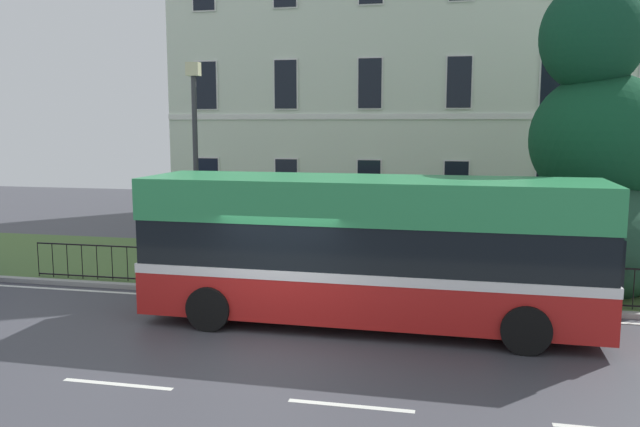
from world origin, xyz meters
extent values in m
cube|color=#3F3F47|center=(0.00, 0.00, -0.03)|extent=(60.00, 56.00, 0.06)
cube|color=silver|center=(0.00, 3.65, 0.00)|extent=(54.00, 0.14, 0.01)
cube|color=silver|center=(-2.00, -1.80, 0.00)|extent=(2.00, 0.12, 0.01)
cube|color=silver|center=(2.00, -1.80, 0.00)|extent=(2.00, 0.12, 0.01)
cube|color=#9E9E99|center=(0.00, 4.12, 0.06)|extent=(57.00, 0.24, 0.12)
cube|color=#4E6F38|center=(0.00, 7.37, 0.06)|extent=(57.00, 6.25, 0.12)
cube|color=silver|center=(1.87, 17.60, 6.08)|extent=(18.95, 10.32, 11.92)
cube|color=white|center=(1.87, 12.41, 4.61)|extent=(18.95, 0.06, 0.20)
cube|color=#2D333D|center=(1.87, 12.40, 1.22)|extent=(1.10, 0.06, 2.20)
cube|color=white|center=(-6.03, 12.40, 2.14)|extent=(0.94, 0.04, 1.88)
cube|color=black|center=(-6.03, 12.38, 2.14)|extent=(0.84, 0.03, 1.78)
cube|color=white|center=(-2.87, 12.40, 2.14)|extent=(0.94, 0.04, 1.88)
cube|color=black|center=(-2.87, 12.38, 2.14)|extent=(0.84, 0.03, 1.78)
cube|color=white|center=(0.29, 12.40, 2.14)|extent=(0.94, 0.04, 1.88)
cube|color=black|center=(0.29, 12.38, 2.14)|extent=(0.84, 0.03, 1.78)
cube|color=white|center=(3.45, 12.40, 2.14)|extent=(0.94, 0.04, 1.88)
cube|color=black|center=(3.45, 12.38, 2.14)|extent=(0.84, 0.03, 1.78)
cube|color=white|center=(6.61, 12.40, 2.14)|extent=(0.94, 0.04, 1.88)
cube|color=black|center=(6.61, 12.38, 2.14)|extent=(0.84, 0.03, 1.78)
cube|color=white|center=(-6.03, 12.40, 5.80)|extent=(0.94, 0.04, 1.88)
cube|color=black|center=(-6.03, 12.38, 5.80)|extent=(0.84, 0.03, 1.78)
cube|color=white|center=(-2.87, 12.40, 5.80)|extent=(0.94, 0.04, 1.88)
cube|color=black|center=(-2.87, 12.38, 5.80)|extent=(0.84, 0.03, 1.78)
cube|color=white|center=(0.29, 12.40, 5.80)|extent=(0.94, 0.04, 1.88)
cube|color=black|center=(0.29, 12.38, 5.80)|extent=(0.84, 0.03, 1.78)
cube|color=white|center=(3.45, 12.40, 5.80)|extent=(0.94, 0.04, 1.88)
cube|color=black|center=(3.45, 12.38, 5.80)|extent=(0.84, 0.03, 1.78)
cube|color=white|center=(6.61, 12.40, 5.80)|extent=(0.94, 0.04, 1.88)
cube|color=black|center=(6.61, 12.38, 5.80)|extent=(0.84, 0.03, 1.78)
cube|color=black|center=(1.87, 4.40, 1.07)|extent=(19.55, 0.04, 0.04)
cube|color=black|center=(1.87, 4.40, 0.20)|extent=(19.55, 0.04, 0.04)
cylinder|color=black|center=(-7.91, 4.40, 0.59)|extent=(0.02, 0.02, 0.95)
cylinder|color=black|center=(-7.45, 4.40, 0.59)|extent=(0.02, 0.02, 0.95)
cylinder|color=black|center=(-7.00, 4.40, 0.59)|extent=(0.02, 0.02, 0.95)
cylinder|color=black|center=(-6.54, 4.40, 0.59)|extent=(0.02, 0.02, 0.95)
cylinder|color=black|center=(-6.09, 4.40, 0.59)|extent=(0.02, 0.02, 0.95)
cylinder|color=black|center=(-5.63, 4.40, 0.59)|extent=(0.02, 0.02, 0.95)
cylinder|color=black|center=(-5.18, 4.40, 0.59)|extent=(0.02, 0.02, 0.95)
cylinder|color=black|center=(-4.72, 4.40, 0.59)|extent=(0.02, 0.02, 0.95)
cylinder|color=black|center=(-4.27, 4.40, 0.59)|extent=(0.02, 0.02, 0.95)
cylinder|color=black|center=(-3.81, 4.40, 0.59)|extent=(0.02, 0.02, 0.95)
cylinder|color=black|center=(-3.36, 4.40, 0.59)|extent=(0.02, 0.02, 0.95)
cylinder|color=black|center=(-2.90, 4.40, 0.59)|extent=(0.02, 0.02, 0.95)
cylinder|color=black|center=(-2.45, 4.40, 0.59)|extent=(0.02, 0.02, 0.95)
cylinder|color=black|center=(-2.00, 4.40, 0.59)|extent=(0.02, 0.02, 0.95)
cylinder|color=black|center=(-1.54, 4.40, 0.59)|extent=(0.02, 0.02, 0.95)
cylinder|color=black|center=(-1.09, 4.40, 0.59)|extent=(0.02, 0.02, 0.95)
cylinder|color=black|center=(-0.63, 4.40, 0.59)|extent=(0.02, 0.02, 0.95)
cylinder|color=black|center=(-0.18, 4.40, 0.59)|extent=(0.02, 0.02, 0.95)
cylinder|color=black|center=(0.28, 4.40, 0.59)|extent=(0.02, 0.02, 0.95)
cylinder|color=black|center=(0.73, 4.40, 0.59)|extent=(0.02, 0.02, 0.95)
cylinder|color=black|center=(1.19, 4.40, 0.59)|extent=(0.02, 0.02, 0.95)
cylinder|color=black|center=(1.64, 4.40, 0.59)|extent=(0.02, 0.02, 0.95)
cylinder|color=black|center=(2.10, 4.40, 0.59)|extent=(0.02, 0.02, 0.95)
cylinder|color=black|center=(2.55, 4.40, 0.59)|extent=(0.02, 0.02, 0.95)
cylinder|color=black|center=(3.01, 4.40, 0.59)|extent=(0.02, 0.02, 0.95)
cylinder|color=black|center=(3.46, 4.40, 0.59)|extent=(0.02, 0.02, 0.95)
cylinder|color=black|center=(3.92, 4.40, 0.59)|extent=(0.02, 0.02, 0.95)
cylinder|color=black|center=(4.37, 4.40, 0.59)|extent=(0.02, 0.02, 0.95)
cylinder|color=black|center=(4.82, 4.40, 0.59)|extent=(0.02, 0.02, 0.95)
cylinder|color=black|center=(5.28, 4.40, 0.59)|extent=(0.02, 0.02, 0.95)
cylinder|color=black|center=(5.73, 4.40, 0.59)|extent=(0.02, 0.02, 0.95)
cylinder|color=black|center=(6.19, 4.40, 0.59)|extent=(0.02, 0.02, 0.95)
cylinder|color=black|center=(6.64, 4.40, 0.59)|extent=(0.02, 0.02, 0.95)
cylinder|color=black|center=(7.10, 4.40, 0.59)|extent=(0.02, 0.02, 0.95)
cylinder|color=black|center=(7.55, 4.40, 0.59)|extent=(0.02, 0.02, 0.95)
cylinder|color=#423328|center=(6.94, 6.87, 0.99)|extent=(0.50, 0.50, 1.74)
ellipsoid|color=#1F4330|center=(6.82, 6.70, 1.34)|extent=(4.63, 4.63, 3.36)
ellipsoid|color=#114529|center=(7.15, 6.99, 3.96)|extent=(3.62, 3.62, 3.50)
ellipsoid|color=#113F29|center=(6.77, 6.79, 6.58)|extent=(2.63, 2.63, 2.86)
cube|color=red|center=(1.67, 2.41, 0.79)|extent=(9.80, 2.57, 1.06)
cube|color=white|center=(1.67, 2.41, 1.28)|extent=(9.82, 2.59, 0.20)
cube|color=black|center=(1.67, 2.41, 1.83)|extent=(9.72, 2.53, 1.01)
cube|color=#2D8D52|center=(1.67, 2.41, 2.77)|extent=(9.80, 2.57, 0.89)
cube|color=black|center=(6.58, 2.36, 1.78)|extent=(0.08, 2.08, 0.92)
cube|color=black|center=(6.58, 2.36, 2.73)|extent=(0.08, 1.78, 0.57)
cylinder|color=silver|center=(6.59, 3.15, 0.48)|extent=(0.04, 0.20, 0.20)
cylinder|color=silver|center=(6.57, 1.57, 0.48)|extent=(0.04, 0.20, 0.20)
cylinder|color=black|center=(4.91, 3.56, 0.48)|extent=(0.96, 0.31, 0.96)
cylinder|color=black|center=(4.88, 1.19, 0.48)|extent=(0.96, 0.31, 0.96)
cylinder|color=black|center=(-1.54, 3.63, 0.48)|extent=(0.96, 0.31, 0.96)
cylinder|color=black|center=(-1.56, 1.26, 0.48)|extent=(0.96, 0.31, 0.96)
cylinder|color=#333338|center=(-3.49, 5.28, 2.88)|extent=(0.14, 0.14, 5.51)
cube|color=beige|center=(-3.49, 5.28, 5.81)|extent=(0.36, 0.24, 0.36)
cylinder|color=#4C4742|center=(-0.78, 4.89, 0.62)|extent=(0.44, 0.44, 0.99)
ellipsoid|color=black|center=(-0.78, 4.89, 1.19)|extent=(0.45, 0.45, 0.16)
camera|label=1|loc=(3.56, -11.28, 4.39)|focal=36.36mm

